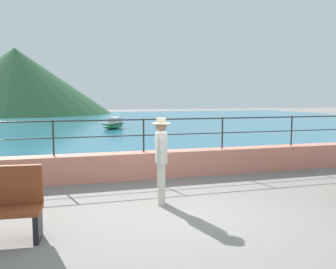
{
  "coord_description": "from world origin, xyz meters",
  "views": [
    {
      "loc": [
        -2.21,
        -6.27,
        2.15
      ],
      "look_at": [
        0.83,
        3.7,
        1.1
      ],
      "focal_mm": 39.15,
      "sensor_mm": 36.0,
      "label": 1
    }
  ],
  "objects": [
    {
      "name": "ground_plane",
      "position": [
        0.0,
        0.0,
        0.0
      ],
      "size": [
        120.0,
        120.0,
        0.0
      ],
      "primitive_type": "plane",
      "color": "slate"
    },
    {
      "name": "person_walking",
      "position": [
        -0.22,
        0.7,
        0.98
      ],
      "size": [
        0.38,
        0.56,
        1.75
      ],
      "color": "beige",
      "rests_on": "ground"
    },
    {
      "name": "promenade_wall",
      "position": [
        0.0,
        3.2,
        0.35
      ],
      "size": [
        20.0,
        0.56,
        0.7
      ],
      "primitive_type": "cube",
      "color": "tan",
      "rests_on": "ground"
    },
    {
      "name": "railing",
      "position": [
        0.0,
        3.2,
        1.34
      ],
      "size": [
        18.44,
        0.04,
        0.9
      ],
      "color": "#282623",
      "rests_on": "promenade_wall"
    },
    {
      "name": "hill_main",
      "position": [
        -7.19,
        45.78,
        4.3
      ],
      "size": [
        24.85,
        24.85,
        8.59
      ],
      "primitive_type": "cone",
      "color": "#285633",
      "rests_on": "ground"
    },
    {
      "name": "lake_water",
      "position": [
        0.0,
        25.84,
        0.03
      ],
      "size": [
        64.0,
        44.32,
        0.06
      ],
      "primitive_type": "cube",
      "color": "#236B89",
      "rests_on": "ground"
    },
    {
      "name": "boat_0",
      "position": [
        1.5,
        18.57,
        0.33
      ],
      "size": [
        2.06,
        2.4,
        0.76
      ],
      "color": "#338C59",
      "rests_on": "lake_water"
    }
  ]
}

